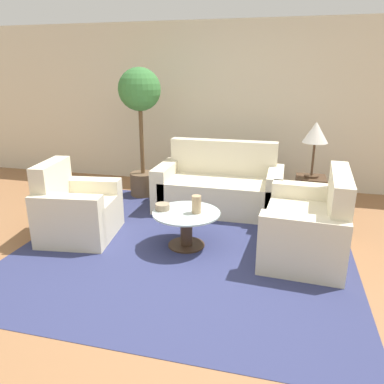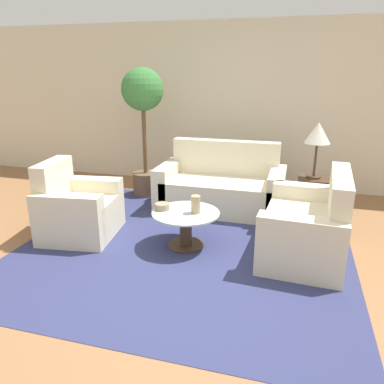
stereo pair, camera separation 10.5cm
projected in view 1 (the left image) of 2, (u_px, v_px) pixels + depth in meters
ground_plane at (179, 272)px, 3.62m from camera, size 14.00×14.00×0.00m
wall_back at (231, 106)px, 6.05m from camera, size 10.00×0.06×2.60m
rug at (186, 245)px, 4.16m from camera, size 3.52×3.41×0.01m
sofa_main at (220, 188)px, 5.22m from camera, size 1.71×0.84×0.92m
armchair at (75, 212)px, 4.32m from camera, size 0.88×0.95×0.88m
loveseat at (311, 227)px, 3.91m from camera, size 0.88×1.32×0.90m
coffee_table at (186, 224)px, 4.08m from camera, size 0.74×0.74×0.40m
side_table at (309, 197)px, 4.91m from camera, size 0.37×0.37×0.55m
table_lamp at (316, 134)px, 4.65m from camera, size 0.32×0.32×0.71m
potted_plant at (140, 109)px, 5.46m from camera, size 0.62×0.62×1.90m
vase at (196, 204)px, 3.98m from camera, size 0.10×0.10×0.19m
bowl at (162, 207)px, 4.09m from camera, size 0.16×0.16×0.07m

